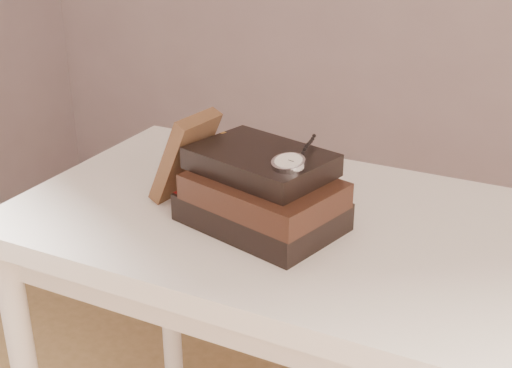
% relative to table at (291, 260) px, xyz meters
% --- Properties ---
extents(table, '(1.00, 0.60, 0.75)m').
position_rel_table_xyz_m(table, '(0.00, 0.00, 0.00)').
color(table, white).
rests_on(table, ground).
extents(book_stack, '(0.30, 0.25, 0.13)m').
position_rel_table_xyz_m(book_stack, '(-0.03, -0.06, 0.15)').
color(book_stack, black).
rests_on(book_stack, table).
extents(journal, '(0.11, 0.12, 0.17)m').
position_rel_table_xyz_m(journal, '(-0.21, -0.02, 0.18)').
color(journal, '#402818').
rests_on(journal, table).
extents(pocket_watch, '(0.07, 0.16, 0.02)m').
position_rel_table_xyz_m(pocket_watch, '(0.03, -0.09, 0.23)').
color(pocket_watch, silver).
rests_on(pocket_watch, book_stack).
extents(eyeglasses, '(0.14, 0.15, 0.05)m').
position_rel_table_xyz_m(eyeglasses, '(-0.10, 0.05, 0.17)').
color(eyeglasses, silver).
rests_on(eyeglasses, book_stack).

